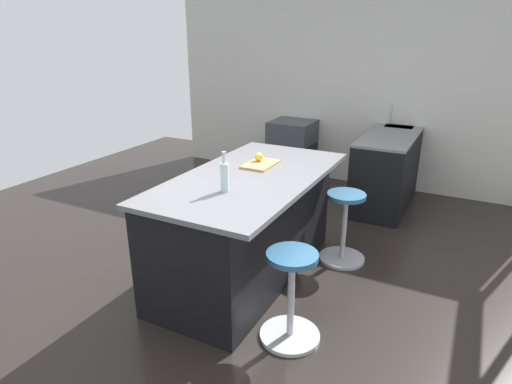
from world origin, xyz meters
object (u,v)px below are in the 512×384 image
Objects in this scene: oven_range at (292,150)px; stool_middle at (291,299)px; water_bottle at (224,176)px; stool_by_window at (344,229)px; cutting_board at (261,164)px; kitchen_island at (246,225)px; apple_yellow at (259,157)px.

oven_range reaches higher than stool_middle.
water_bottle is at bearing -107.56° from stool_middle.
oven_range is 3.28m from water_bottle.
water_bottle is at bearing -31.09° from stool_by_window.
cutting_board is at bearing -142.66° from stool_middle.
cutting_board is (0.35, -0.71, 0.64)m from stool_by_window.
kitchen_island is at bearing 0.62° from cutting_board.
kitchen_island reaches higher than stool_middle.
kitchen_island is 0.64m from apple_yellow.
stool_middle is (3.33, 1.40, -0.11)m from oven_range.
apple_yellow is (-0.05, -0.05, 0.05)m from cutting_board.
apple_yellow reaches higher than oven_range.
oven_range reaches higher than stool_by_window.
water_bottle is (0.78, 0.11, 0.06)m from apple_yellow.
oven_range is 2.48m from stool_by_window.
oven_range is 2.55m from cutting_board.
kitchen_island is at bearing -47.78° from stool_by_window.
oven_range is at bearing -163.95° from cutting_board.
kitchen_island is 25.66× the size of apple_yellow.
stool_by_window is (2.05, 1.40, -0.11)m from oven_range.
water_bottle reaches higher than apple_yellow.
water_bottle reaches higher than stool_by_window.
oven_range is 1.27× the size of stool_middle.
oven_range is at bearing -165.54° from kitchen_island.
water_bottle reaches higher than cutting_board.
water_bottle is (0.73, 0.06, 0.11)m from cutting_board.
apple_yellow is (2.35, 0.64, 0.58)m from oven_range.
apple_yellow is (-0.99, -0.76, 0.69)m from stool_middle.
stool_middle is 8.69× the size of apple_yellow.
oven_range is at bearing -157.18° from stool_middle.
cutting_board is at bearing -179.38° from kitchen_island.
cutting_board is at bearing -175.24° from water_bottle.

